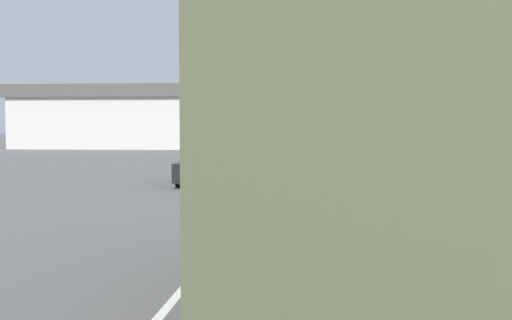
{
  "coord_description": "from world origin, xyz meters",
  "views": [
    {
      "loc": [
        1.74,
        3.84,
        2.1
      ],
      "look_at": [
        0.78,
        13.23,
        1.56
      ],
      "focal_mm": 45.0,
      "sensor_mm": 36.0,
      "label": 1
    }
  ],
  "objects_px": {
    "car_nearest_ahead": "(209,165)",
    "car_second_ahead": "(319,148)",
    "military_truck": "(338,155)",
    "lamp_post": "(500,6)"
  },
  "relations": [
    {
      "from": "military_truck",
      "to": "car_nearest_ahead",
      "type": "height_order",
      "value": "military_truck"
    },
    {
      "from": "car_nearest_ahead",
      "to": "lamp_post",
      "type": "xyz_separation_m",
      "value": [
        6.67,
        -11.37,
        3.28
      ]
    },
    {
      "from": "military_truck",
      "to": "car_second_ahead",
      "type": "relative_size",
      "value": 1.53
    },
    {
      "from": "military_truck",
      "to": "car_second_ahead",
      "type": "distance_m",
      "value": 28.83
    },
    {
      "from": "lamp_post",
      "to": "car_second_ahead",
      "type": "bearing_deg",
      "value": 96.41
    },
    {
      "from": "military_truck",
      "to": "car_second_ahead",
      "type": "height_order",
      "value": "military_truck"
    },
    {
      "from": "car_nearest_ahead",
      "to": "car_second_ahead",
      "type": "distance_m",
      "value": 15.29
    },
    {
      "from": "car_nearest_ahead",
      "to": "military_truck",
      "type": "bearing_deg",
      "value": -73.67
    },
    {
      "from": "car_second_ahead",
      "to": "lamp_post",
      "type": "bearing_deg",
      "value": -83.59
    },
    {
      "from": "car_second_ahead",
      "to": "lamp_post",
      "type": "xyz_separation_m",
      "value": [
        2.94,
        -26.2,
        3.28
      ]
    }
  ]
}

